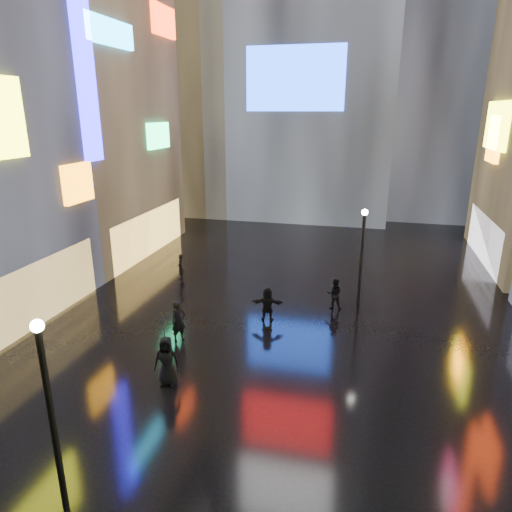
% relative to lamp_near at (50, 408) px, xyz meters
% --- Properties ---
extents(ground, '(140.00, 140.00, 0.00)m').
position_rel_lamp_near_xyz_m(ground, '(3.40, 14.20, -2.94)').
color(ground, black).
rests_on(ground, ground).
extents(building_left_far, '(10.28, 12.00, 22.00)m').
position_rel_lamp_near_xyz_m(building_left_far, '(-12.58, 20.20, 8.04)').
color(building_left_far, black).
rests_on(building_left_far, ground).
extents(tower_flank_right, '(12.00, 12.00, 34.00)m').
position_rel_lamp_near_xyz_m(tower_flank_right, '(12.40, 40.20, 14.06)').
color(tower_flank_right, black).
rests_on(tower_flank_right, ground).
extents(tower_flank_left, '(10.00, 10.00, 26.00)m').
position_rel_lamp_near_xyz_m(tower_flank_left, '(-10.60, 36.20, 10.06)').
color(tower_flank_left, black).
rests_on(tower_flank_left, ground).
extents(lamp_near, '(0.30, 0.30, 5.20)m').
position_rel_lamp_near_xyz_m(lamp_near, '(0.00, 0.00, 0.00)').
color(lamp_near, black).
rests_on(lamp_near, ground).
extents(lamp_far, '(0.30, 0.30, 5.20)m').
position_rel_lamp_near_xyz_m(lamp_far, '(6.72, 13.74, 0.00)').
color(lamp_far, black).
rests_on(lamp_far, ground).
extents(pedestrian_4, '(1.01, 0.75, 1.88)m').
position_rel_lamp_near_xyz_m(pedestrian_4, '(0.20, 5.68, -2.00)').
color(pedestrian_4, black).
rests_on(pedestrian_4, ground).
extents(pedestrian_5, '(1.56, 0.67, 1.63)m').
position_rel_lamp_near_xyz_m(pedestrian_5, '(2.58, 11.73, -2.13)').
color(pedestrian_5, black).
rests_on(pedestrian_5, ground).
extents(pedestrian_6, '(0.76, 0.78, 1.81)m').
position_rel_lamp_near_xyz_m(pedestrian_6, '(-0.69, 8.86, -2.04)').
color(pedestrian_6, black).
rests_on(pedestrian_6, ground).
extents(pedestrian_7, '(0.83, 0.68, 1.58)m').
position_rel_lamp_near_xyz_m(pedestrian_7, '(5.54, 13.86, -2.16)').
color(pedestrian_7, black).
rests_on(pedestrian_7, ground).
extents(umbrella_2, '(1.36, 1.37, 0.92)m').
position_rel_lamp_near_xyz_m(umbrella_2, '(0.20, 5.68, -0.60)').
color(umbrella_2, black).
rests_on(umbrella_2, pedestrian_4).
extents(pedestrian_8, '(0.44, 0.60, 1.52)m').
position_rel_lamp_near_xyz_m(pedestrian_8, '(-3.62, 15.96, -2.18)').
color(pedestrian_8, black).
rests_on(pedestrian_8, ground).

